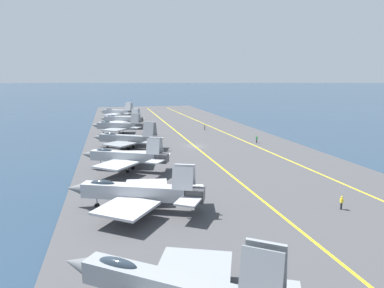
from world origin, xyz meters
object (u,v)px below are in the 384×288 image
(parked_jet_second, at_px, (136,192))
(parked_jet_third, at_px, (126,157))
(parked_jet_fifth, at_px, (118,126))
(crew_green_vest, at_px, (257,139))
(parked_jet_seventh, at_px, (118,112))
(parked_jet_fourth, at_px, (127,139))
(parked_jet_sixth, at_px, (122,119))
(crew_brown_vest, at_px, (205,127))
(crew_yellow_vest, at_px, (342,202))

(parked_jet_second, xyz_separation_m, parked_jet_third, (18.08, 0.42, 0.26))
(parked_jet_third, relative_size, parked_jet_fifth, 1.02)
(parked_jet_third, bearing_deg, crew_green_vest, -60.25)
(parked_jet_second, relative_size, parked_jet_seventh, 1.15)
(parked_jet_seventh, relative_size, crew_green_vest, 8.09)
(parked_jet_second, xyz_separation_m, parked_jet_fifth, (56.53, 0.63, 0.24))
(parked_jet_fourth, distance_m, parked_jet_sixth, 36.37)
(parked_jet_fifth, distance_m, crew_green_vest, 38.13)
(parked_jet_fourth, height_order, crew_brown_vest, parked_jet_fourth)
(crew_brown_vest, bearing_deg, parked_jet_second, 157.22)
(parked_jet_second, height_order, parked_jet_seventh, parked_jet_seventh)
(crew_brown_vest, bearing_deg, parked_jet_fifth, 97.37)
(parked_jet_fifth, height_order, parked_jet_sixth, parked_jet_fifth)
(parked_jet_third, height_order, parked_jet_seventh, parked_jet_seventh)
(parked_jet_third, xyz_separation_m, crew_yellow_vest, (-23.59, -24.51, -1.60))
(parked_jet_third, bearing_deg, parked_jet_sixth, -1.39)
(parked_jet_second, bearing_deg, parked_jet_third, 1.33)
(crew_brown_vest, distance_m, crew_green_vest, 24.30)
(parked_jet_third, height_order, crew_brown_vest, parked_jet_third)
(parked_jet_third, height_order, parked_jet_fifth, parked_jet_fifth)
(parked_jet_third, relative_size, crew_brown_vest, 9.08)
(parked_jet_fifth, bearing_deg, parked_jet_second, -179.36)
(parked_jet_second, bearing_deg, parked_jet_seventh, -0.08)
(parked_jet_fifth, relative_size, parked_jet_seventh, 1.03)
(crew_yellow_vest, xyz_separation_m, crew_green_vest, (41.99, -7.68, 0.07))
(parked_jet_second, relative_size, parked_jet_sixth, 1.14)
(parked_jet_second, height_order, parked_jet_sixth, parked_jet_sixth)
(parked_jet_fourth, height_order, crew_green_vest, parked_jet_fourth)
(parked_jet_sixth, height_order, crew_green_vest, parked_jet_sixth)
(parked_jet_third, xyz_separation_m, parked_jet_fourth, (18.90, -1.21, -0.29))
(parked_jet_fourth, xyz_separation_m, parked_jet_seventh, (57.01, 0.66, 0.42))
(crew_brown_vest, bearing_deg, parked_jet_third, 148.54)
(parked_jet_second, xyz_separation_m, parked_jet_sixth, (73.35, -0.92, 0.09))
(parked_jet_fifth, distance_m, parked_jet_seventh, 37.48)
(parked_jet_fifth, relative_size, crew_green_vest, 8.32)
(crew_yellow_vest, bearing_deg, crew_brown_vest, -0.92)
(crew_yellow_vest, relative_size, crew_brown_vest, 1.00)
(parked_jet_third, height_order, parked_jet_fourth, parked_jet_fourth)
(parked_jet_sixth, height_order, crew_brown_vest, parked_jet_sixth)
(crew_yellow_vest, height_order, crew_green_vest, crew_green_vest)
(parked_jet_sixth, bearing_deg, crew_green_vest, -140.08)
(parked_jet_third, distance_m, parked_jet_fifth, 38.45)
(parked_jet_second, relative_size, parked_jet_fourth, 1.05)
(parked_jet_sixth, bearing_deg, parked_jet_fifth, 174.75)
(parked_jet_seventh, bearing_deg, parked_jet_second, 179.92)
(parked_jet_fourth, height_order, parked_jet_fifth, parked_jet_fourth)
(parked_jet_sixth, bearing_deg, parked_jet_second, 179.28)
(parked_jet_second, bearing_deg, parked_jet_fourth, -1.22)
(parked_jet_fourth, distance_m, parked_jet_seventh, 57.02)
(parked_jet_fifth, distance_m, crew_yellow_vest, 66.80)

